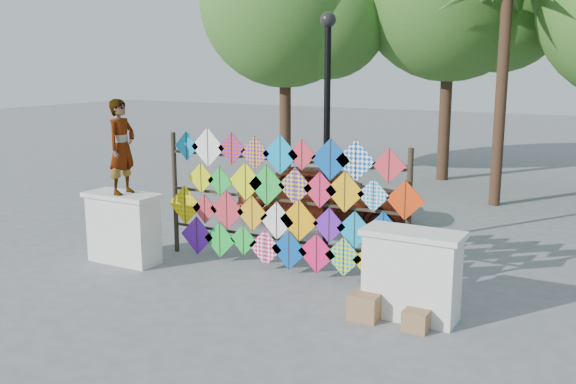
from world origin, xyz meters
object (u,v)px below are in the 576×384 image
object	(u,v)px
kite_rack	(283,204)
lamppost	(327,112)
vendor_woman	(122,147)
sedan	(324,194)

from	to	relation	value
kite_rack	lamppost	world-z (taller)	lamppost
kite_rack	vendor_woman	world-z (taller)	vendor_woman
kite_rack	vendor_woman	xyz separation A→B (m)	(-2.75, -0.92, 0.92)
kite_rack	lamppost	distance (m)	1.97
vendor_woman	lamppost	distance (m)	3.72
kite_rack	sedan	distance (m)	3.68
kite_rack	lamppost	size ratio (longest dim) A/B	1.11
kite_rack	sedan	world-z (taller)	kite_rack
sedan	kite_rack	bearing A→B (deg)	178.38
sedan	vendor_woman	bearing A→B (deg)	141.39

